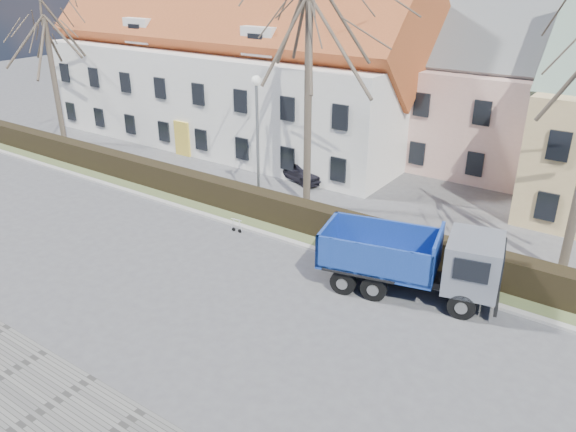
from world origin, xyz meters
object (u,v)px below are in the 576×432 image
Objects in this scene: dump_truck at (403,259)px; cart_frame at (232,224)px; streetlight at (258,144)px; parked_car_a at (299,169)px.

dump_truck reaches higher than cart_frame.
cart_frame is (0.72, -2.91, -2.95)m from streetlight.
streetlight reaches higher than cart_frame.
parked_car_a is (-9.71, 7.77, -0.73)m from dump_truck.
streetlight is 1.85× the size of parked_car_a.
streetlight reaches higher than parked_car_a.
dump_truck is at bearing -111.74° from parked_car_a.
cart_frame is at bearing -76.21° from streetlight.
parked_car_a is at bearing 99.70° from cart_frame.
streetlight is 5.24m from parked_car_a.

